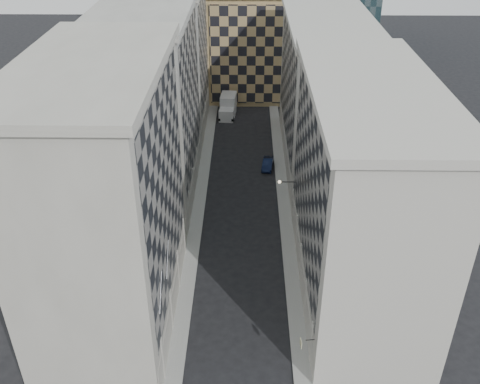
{
  "coord_description": "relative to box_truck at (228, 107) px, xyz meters",
  "views": [
    {
      "loc": [
        0.53,
        -26.63,
        35.46
      ],
      "look_at": [
        0.02,
        12.94,
        11.56
      ],
      "focal_mm": 40.0,
      "sensor_mm": 36.0,
      "label": 1
    }
  ],
  "objects": [
    {
      "name": "dark_car",
      "position": [
        6.08,
        -18.63,
        -0.81
      ],
      "size": [
        1.84,
        4.04,
        1.29
      ],
      "primitive_type": "imported",
      "rotation": [
        0.0,
        0.0,
        -0.12
      ],
      "color": "#0E1734",
      "rests_on": "ground"
    },
    {
      "name": "box_truck",
      "position": [
        0.0,
        0.0,
        0.0
      ],
      "size": [
        2.93,
        6.25,
        3.34
      ],
      "rotation": [
        0.0,
        0.0,
        -0.07
      ],
      "color": "silver",
      "rests_on": "ground"
    },
    {
      "name": "tan_block",
      "position": [
        4.58,
        10.68,
        7.98
      ],
      "size": [
        16.8,
        14.8,
        18.8
      ],
      "color": "tan",
      "rests_on": "ground"
    },
    {
      "name": "bldg_left_b",
      "position": [
        -8.3,
        -24.21,
        9.87
      ],
      "size": [
        10.8,
        22.8,
        22.7
      ],
      "color": "gray",
      "rests_on": "ground"
    },
    {
      "name": "bracket_lamp",
      "position": [
        6.96,
        -33.21,
        4.75
      ],
      "size": [
        1.98,
        0.36,
        0.36
      ],
      "color": "black",
      "rests_on": "ground"
    },
    {
      "name": "sidewalk_west",
      "position": [
        -2.67,
        -27.21,
        -1.38
      ],
      "size": [
        1.5,
        100.0,
        0.15
      ],
      "primitive_type": "cube",
      "color": "gray",
      "rests_on": "ground"
    },
    {
      "name": "bldg_right_b",
      "position": [
        13.47,
        -15.21,
        8.39
      ],
      "size": [
        10.8,
        28.8,
        19.7
      ],
      "color": "#B8B4A9",
      "rests_on": "ground"
    },
    {
      "name": "bldg_right_a",
      "position": [
        13.46,
        -42.21,
        8.87
      ],
      "size": [
        10.8,
        26.8,
        20.7
      ],
      "color": "#B8B4A9",
      "rests_on": "ground"
    },
    {
      "name": "sidewalk_east",
      "position": [
        7.83,
        -27.21,
        -1.38
      ],
      "size": [
        1.5,
        100.0,
        0.15
      ],
      "primitive_type": "cube",
      "color": "gray",
      "rests_on": "ground"
    },
    {
      "name": "flagpoles_left",
      "position": [
        -3.32,
        -51.21,
        6.55
      ],
      "size": [
        0.1,
        6.33,
        2.33
      ],
      "color": "gray",
      "rests_on": "ground"
    },
    {
      "name": "bldg_left_a",
      "position": [
        -8.3,
        -46.21,
        10.37
      ],
      "size": [
        10.8,
        22.8,
        23.7
      ],
      "color": "#9F9C8F",
      "rests_on": "ground"
    },
    {
      "name": "bldg_left_c",
      "position": [
        -8.3,
        -2.21,
        9.37
      ],
      "size": [
        10.8,
        22.8,
        21.7
      ],
      "color": "#9F9C8F",
      "rests_on": "ground"
    },
    {
      "name": "shop_sign",
      "position": [
        7.55,
        -54.21,
        2.39
      ],
      "size": [
        1.12,
        0.63,
        0.7
      ],
      "rotation": [
        0.0,
        0.0,
        0.11
      ],
      "color": "black",
      "rests_on": "ground"
    }
  ]
}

